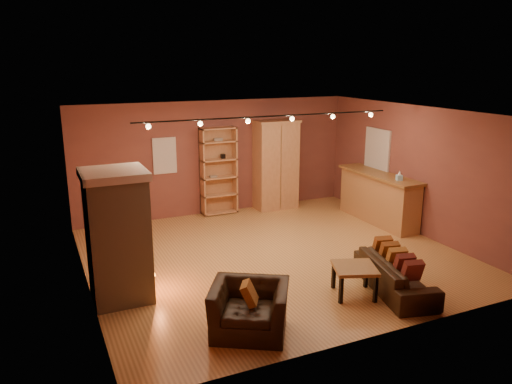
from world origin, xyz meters
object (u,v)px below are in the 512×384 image
fireplace (118,236)px  bar_counter (378,197)px  armchair (249,301)px  loveseat (395,269)px  coffee_table (355,271)px  bookcase (218,170)px  armoire (276,165)px

fireplace → bar_counter: bearing=13.6°
bar_counter → armchair: size_ratio=1.92×
armchair → fireplace: bearing=159.7°
bar_counter → armchair: bearing=-145.3°
armchair → bar_counter: bearing=65.5°
loveseat → coffee_table: loveseat is taller
bookcase → bar_counter: (3.20, -2.23, -0.51)m
armoire → armchair: 6.23m
fireplace → bar_counter: (6.24, 1.51, -0.46)m
loveseat → armchair: armchair is taller
fireplace → loveseat: size_ratio=1.10×
armoire → bar_counter: bearing=-50.5°
coffee_table → loveseat: bearing=-10.4°
fireplace → armoire: 5.78m
bookcase → armchair: bookcase is taller
fireplace → bookcase: 4.81m
bookcase → bar_counter: size_ratio=0.88×
bookcase → coffee_table: 5.27m
fireplace → bar_counter: fireplace is taller
armoire → coffee_table: (-1.08, -5.03, -0.72)m
armoire → coffee_table: 5.20m
fireplace → loveseat: (4.19, -1.60, -0.68)m
bookcase → armoire: size_ratio=0.95×
coffee_table → fireplace: bearing=157.0°
armoire → fireplace: bearing=-142.0°
fireplace → coffee_table: size_ratio=2.47×
loveseat → armchair: (-2.74, -0.20, 0.09)m
bookcase → loveseat: size_ratio=1.12×
armchair → loveseat: bearing=35.0°
bookcase → loveseat: bookcase is taller
fireplace → armchair: fireplace is taller
bookcase → armoire: (1.51, -0.18, 0.04)m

